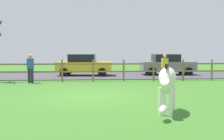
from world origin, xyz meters
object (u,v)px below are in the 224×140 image
at_px(parked_car_grey, 167,64).
at_px(parked_car_yellow, 84,65).
at_px(visitor_left_of_tree, 165,66).
at_px(crow_on_grass, 167,86).
at_px(zebra, 167,81).
at_px(visitor_right_of_tree, 30,67).

xyz_separation_m(parked_car_grey, parked_car_yellow, (-6.32, -0.21, 0.00)).
relative_size(parked_car_yellow, visitor_left_of_tree, 2.52).
bearing_deg(parked_car_grey, crow_on_grass, -106.47).
distance_m(zebra, parked_car_yellow, 11.90).
relative_size(zebra, parked_car_grey, 0.46).
bearing_deg(visitor_left_of_tree, visitor_right_of_tree, -178.75).
xyz_separation_m(parked_car_yellow, visitor_left_of_tree, (4.95, -3.90, 0.06)).
distance_m(crow_on_grass, visitor_left_of_tree, 3.24).
relative_size(zebra, visitor_right_of_tree, 1.12).
bearing_deg(visitor_left_of_tree, zebra, -105.72).
distance_m(parked_car_grey, visitor_right_of_tree, 10.13).
xyz_separation_m(parked_car_yellow, visitor_right_of_tree, (-2.86, -4.07, 0.06)).
bearing_deg(parked_car_yellow, zebra, -76.43).
height_order(zebra, visitor_left_of_tree, visitor_left_of_tree).
height_order(zebra, visitor_right_of_tree, visitor_right_of_tree).
height_order(zebra, parked_car_yellow, parked_car_yellow).
bearing_deg(parked_car_grey, visitor_right_of_tree, -154.99).
height_order(parked_car_yellow, visitor_left_of_tree, visitor_left_of_tree).
height_order(crow_on_grass, visitor_left_of_tree, visitor_left_of_tree).
height_order(parked_car_yellow, visitor_right_of_tree, visitor_right_of_tree).
xyz_separation_m(crow_on_grass, visitor_left_of_tree, (0.75, 3.05, 0.78)).
bearing_deg(visitor_left_of_tree, parked_car_grey, 71.57).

